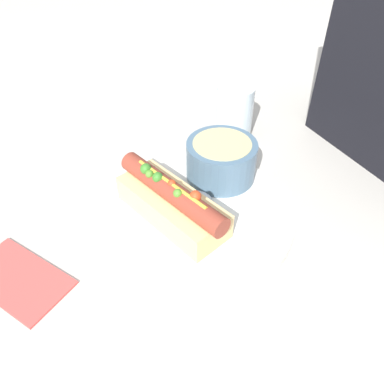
% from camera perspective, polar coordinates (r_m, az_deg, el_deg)
% --- Properties ---
extents(ground_plane, '(4.00, 4.00, 0.00)m').
position_cam_1_polar(ground_plane, '(0.52, 0.00, -4.12)').
color(ground_plane, '#BCB7AD').
extents(dinner_plate, '(0.28, 0.28, 0.02)m').
position_cam_1_polar(dinner_plate, '(0.52, 0.00, -3.42)').
color(dinner_plate, white).
rests_on(dinner_plate, ground_plane).
extents(hot_dog, '(0.18, 0.11, 0.06)m').
position_cam_1_polar(hot_dog, '(0.48, -3.01, -1.67)').
color(hot_dog, '#E5C17F').
rests_on(hot_dog, dinner_plate).
extents(soup_bowl, '(0.10, 0.10, 0.06)m').
position_cam_1_polar(soup_bowl, '(0.55, 4.48, 5.13)').
color(soup_bowl, slate).
rests_on(soup_bowl, dinner_plate).
extents(spoon, '(0.13, 0.09, 0.01)m').
position_cam_1_polar(spoon, '(0.53, -0.49, -0.25)').
color(spoon, '#B7B7BC').
rests_on(spoon, dinner_plate).
extents(drinking_glass, '(0.07, 0.07, 0.09)m').
position_cam_1_polar(drinking_glass, '(0.68, 6.46, 12.01)').
color(drinking_glass, silver).
rests_on(drinking_glass, ground_plane).
extents(napkin, '(0.15, 0.13, 0.01)m').
position_cam_1_polar(napkin, '(0.50, -25.06, -11.67)').
color(napkin, '#E04C47').
rests_on(napkin, ground_plane).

